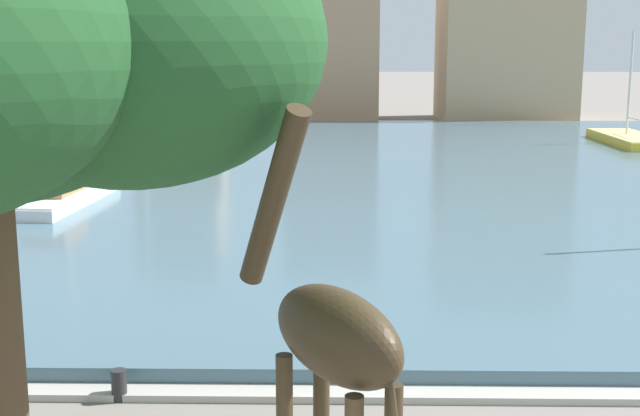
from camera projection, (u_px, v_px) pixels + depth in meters
name	position (u px, v px, depth m)	size (l,w,h in m)	color
harbor_water	(320.00, 173.00, 34.67)	(78.95, 43.11, 0.36)	#476675
quay_edge_coping	(295.00, 394.00, 13.30)	(78.95, 0.50, 0.12)	#ADA89E
giraffe_statue	(328.00, 340.00, 8.24)	(2.06, 2.65, 5.17)	#382B19
sailboat_white	(65.00, 196.00, 27.67)	(2.49, 6.98, 8.89)	white
sailboat_orange	(143.00, 153.00, 39.03)	(2.15, 8.94, 8.31)	orange
sailboat_yellow	(625.00, 141.00, 43.77)	(2.53, 7.80, 5.97)	gold
mooring_bollard	(119.00, 385.00, 13.16)	(0.24, 0.24, 0.50)	#232326
townhouse_tall_gabled	(178.00, 35.00, 60.47)	(5.91, 6.42, 11.83)	tan
townhouse_corner_house	(331.00, 37.00, 59.06)	(6.72, 5.29, 11.53)	tan
townhouse_wide_warehouse	(506.00, 23.00, 58.92)	(9.14, 7.47, 13.44)	tan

